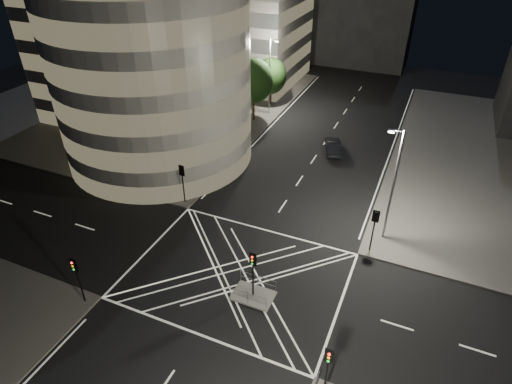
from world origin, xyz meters
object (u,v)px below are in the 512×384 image
at_px(street_lamp_left_near, 202,128).
at_px(sedan, 333,146).
at_px(central_island, 253,296).
at_px(traffic_signal_fr, 374,223).
at_px(traffic_signal_island, 253,267).
at_px(street_lamp_left_far, 270,74).
at_px(traffic_signal_nl, 76,273).
at_px(traffic_signal_nr, 328,364).
at_px(traffic_signal_fl, 182,177).
at_px(street_lamp_right_far, 393,183).

height_order(street_lamp_left_near, sedan, street_lamp_left_near).
bearing_deg(street_lamp_left_near, central_island, -49.73).
relative_size(central_island, traffic_signal_fr, 0.75).
distance_m(traffic_signal_island, street_lamp_left_far, 33.61).
height_order(traffic_signal_nl, traffic_signal_island, same).
distance_m(street_lamp_left_far, sedan, 14.07).
bearing_deg(traffic_signal_nl, street_lamp_left_near, 91.94).
height_order(traffic_signal_nl, traffic_signal_nr, same).
distance_m(traffic_signal_fl, street_lamp_left_near, 5.86).
bearing_deg(traffic_signal_nl, traffic_signal_island, 26.14).
height_order(traffic_signal_island, street_lamp_left_near, street_lamp_left_near).
xyz_separation_m(traffic_signal_island, street_lamp_left_near, (-11.44, 13.50, 2.63)).
height_order(traffic_signal_fr, traffic_signal_nr, same).
height_order(street_lamp_left_far, sedan, street_lamp_left_far).
xyz_separation_m(street_lamp_left_far, sedan, (10.94, -7.45, -4.78)).
distance_m(central_island, traffic_signal_island, 2.84).
distance_m(traffic_signal_fl, traffic_signal_nl, 13.60).
xyz_separation_m(central_island, traffic_signal_fr, (6.80, 8.30, 2.84)).
bearing_deg(sedan, street_lamp_right_far, 101.58).
relative_size(traffic_signal_nl, traffic_signal_fr, 1.00).
height_order(central_island, street_lamp_left_far, street_lamp_left_far).
bearing_deg(street_lamp_left_far, traffic_signal_fl, -88.43).
bearing_deg(street_lamp_right_far, street_lamp_left_near, 170.97).
height_order(street_lamp_left_far, street_lamp_right_far, same).
relative_size(traffic_signal_nl, traffic_signal_island, 1.00).
relative_size(traffic_signal_nl, street_lamp_left_near, 0.40).
height_order(traffic_signal_nr, street_lamp_right_far, street_lamp_right_far).
distance_m(central_island, traffic_signal_fr, 11.10).
bearing_deg(street_lamp_left_near, traffic_signal_fl, -83.03).
xyz_separation_m(traffic_signal_fr, street_lamp_right_far, (0.64, 2.20, 2.63)).
bearing_deg(street_lamp_left_near, traffic_signal_island, -49.73).
relative_size(traffic_signal_fl, traffic_signal_nl, 1.00).
relative_size(central_island, sedan, 0.65).
bearing_deg(sedan, traffic_signal_fr, 96.10).
bearing_deg(street_lamp_left_far, central_island, -70.05).
height_order(traffic_signal_nl, street_lamp_left_near, street_lamp_left_near).
distance_m(traffic_signal_fl, street_lamp_left_far, 23.36).
distance_m(traffic_signal_nl, sedan, 31.18).
bearing_deg(traffic_signal_fr, sedan, 114.87).
relative_size(central_island, street_lamp_left_far, 0.30).
xyz_separation_m(traffic_signal_fl, sedan, (10.30, 15.75, -2.16)).
height_order(central_island, traffic_signal_fr, traffic_signal_fr).
distance_m(central_island, traffic_signal_nr, 9.08).
height_order(traffic_signal_fl, traffic_signal_fr, same).
bearing_deg(traffic_signal_nr, street_lamp_left_far, 116.36).
distance_m(central_island, traffic_signal_fl, 13.91).
distance_m(traffic_signal_fr, sedan, 17.49).
xyz_separation_m(traffic_signal_island, sedan, (-0.50, 24.05, -2.16)).
relative_size(street_lamp_right_far, sedan, 2.17).
relative_size(traffic_signal_nr, sedan, 0.87).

